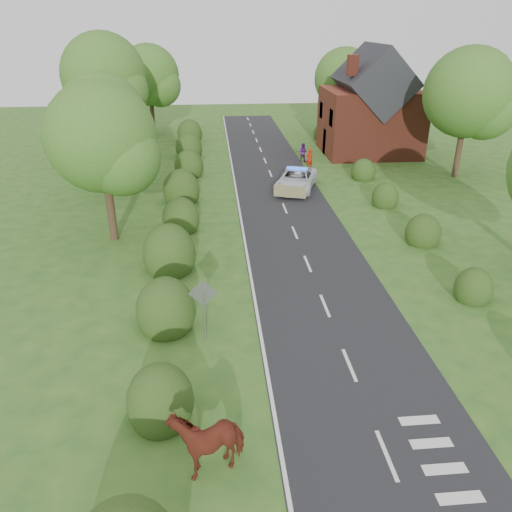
{
  "coord_description": "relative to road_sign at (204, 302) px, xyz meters",
  "views": [
    {
      "loc": [
        -4.5,
        -13.72,
        10.9
      ],
      "look_at": [
        -2.7,
        6.42,
        1.3
      ],
      "focal_mm": 35.0,
      "sensor_mm": 36.0,
      "label": 1
    }
  ],
  "objects": [
    {
      "name": "pedestrian_purple",
      "position": [
        8.15,
        25.55,
        -0.87
      ],
      "size": [
        0.95,
        0.88,
        1.56
      ],
      "primitive_type": "imported",
      "rotation": [
        0.0,
        0.0,
        2.64
      ],
      "color": "#531774",
      "rests_on": "ground"
    },
    {
      "name": "tree_left_c",
      "position": [
        -7.7,
        27.83,
        4.88
      ],
      "size": [
        6.97,
        6.8,
        10.22
      ],
      "color": "#332316",
      "rests_on": "ground"
    },
    {
      "name": "road",
      "position": [
        5.0,
        13.0,
        -1.64
      ],
      "size": [
        6.0,
        70.0,
        0.02
      ],
      "primitive_type": "cube",
      "color": "black",
      "rests_on": "ground"
    },
    {
      "name": "pedestrian_red",
      "position": [
        8.28,
        23.22,
        -0.84
      ],
      "size": [
        0.69,
        0.58,
        1.63
      ],
      "primitive_type": "imported",
      "rotation": [
        0.0,
        0.0,
        3.51
      ],
      "color": "#B01B0A",
      "rests_on": "ground"
    },
    {
      "name": "police_van",
      "position": [
        6.38,
        17.91,
        -0.93
      ],
      "size": [
        3.96,
        5.68,
        1.59
      ],
      "rotation": [
        0.0,
        0.0,
        -0.34
      ],
      "color": "silver",
      "rests_on": "ground"
    },
    {
      "name": "road_sign",
      "position": [
        0.0,
        0.0,
        0.0
      ],
      "size": [
        1.06,
        0.08,
        2.53
      ],
      "color": "gray",
      "rests_on": "ground"
    },
    {
      "name": "tree_left_d",
      "position": [
        -5.23,
        37.85,
        3.98
      ],
      "size": [
        6.15,
        6.0,
        8.89
      ],
      "color": "#332316",
      "rests_on": "ground"
    },
    {
      "name": "cow",
      "position": [
        0.1,
        -5.79,
        -0.86
      ],
      "size": [
        2.53,
        2.0,
        1.59
      ],
      "primitive_type": "imported",
      "rotation": [
        0.0,
        0.0,
        -1.15
      ],
      "color": "#5F1F16",
      "rests_on": "ground"
    },
    {
      "name": "road_markings",
      "position": [
        3.4,
        10.93,
        -1.63
      ],
      "size": [
        4.96,
        70.0,
        0.01
      ],
      "color": "white",
      "rests_on": "road"
    },
    {
      "name": "tree_left_b",
      "position": [
        -6.25,
        17.86,
        3.39
      ],
      "size": [
        5.74,
        5.6,
        8.07
      ],
      "color": "#332316",
      "rests_on": "ground"
    },
    {
      "name": "hedgerow_left",
      "position": [
        -1.51,
        9.69,
        -0.91
      ],
      "size": [
        2.75,
        50.41,
        3.0
      ],
      "color": "#243D13",
      "rests_on": "ground"
    },
    {
      "name": "tree_right_b",
      "position": [
        19.29,
        19.84,
        4.28
      ],
      "size": [
        6.56,
        6.4,
        9.4
      ],
      "color": "#332316",
      "rests_on": "ground"
    },
    {
      "name": "ground",
      "position": [
        5.0,
        -2.0,
        -1.65
      ],
      "size": [
        120.0,
        120.0,
        0.0
      ],
      "primitive_type": "plane",
      "color": "#2D5B22"
    },
    {
      "name": "tree_left_a",
      "position": [
        -4.75,
        9.86,
        3.69
      ],
      "size": [
        5.74,
        5.6,
        8.38
      ],
      "color": "#332316",
      "rests_on": "ground"
    },
    {
      "name": "tree_right_c",
      "position": [
        14.27,
        35.85,
        3.69
      ],
      "size": [
        6.15,
        6.0,
        8.58
      ],
      "color": "#332316",
      "rests_on": "ground"
    },
    {
      "name": "hedgerow_right",
      "position": [
        11.6,
        9.21,
        -1.1
      ],
      "size": [
        2.1,
        45.78,
        2.1
      ],
      "color": "#243D13",
      "rests_on": "ground"
    },
    {
      "name": "house",
      "position": [
        14.49,
        28.0,
        2.13
      ],
      "size": [
        8.0,
        7.4,
        9.17
      ],
      "color": "maroon",
      "rests_on": "ground"
    }
  ]
}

